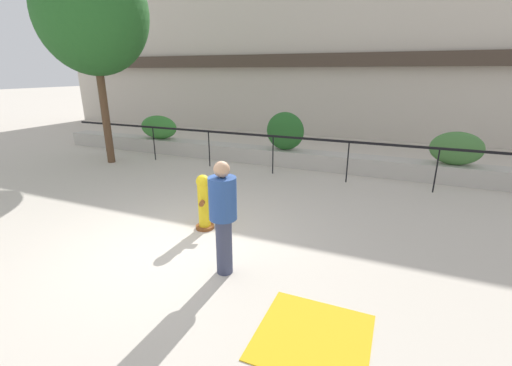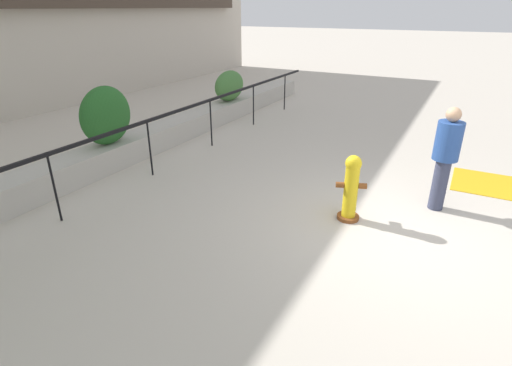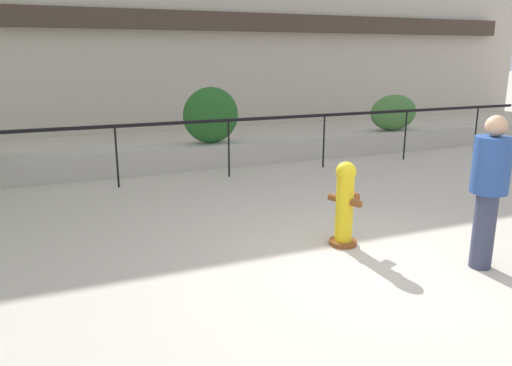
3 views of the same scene
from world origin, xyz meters
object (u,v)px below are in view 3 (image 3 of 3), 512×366
Objects in this scene: pedestrian at (489,183)px; fire_hydrant at (345,203)px; hedge_bush_1 at (211,115)px; hedge_bush_2 at (394,113)px.

fire_hydrant is at bearing 131.50° from pedestrian.
pedestrian is at bearing -48.50° from fire_hydrant.
fire_hydrant is (0.08, -5.12, -0.55)m from hedge_bush_1.
hedge_bush_1 is 1.13× the size of fire_hydrant.
hedge_bush_1 reaches higher than fire_hydrant.
hedge_bush_2 is 0.76× the size of pedestrian.
hedge_bush_1 is at bearing 180.00° from hedge_bush_2.
pedestrian is (1.14, -6.32, -0.11)m from hedge_bush_1.
hedge_bush_1 is 5.15m from fire_hydrant.
hedge_bush_1 is at bearing 100.25° from pedestrian.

